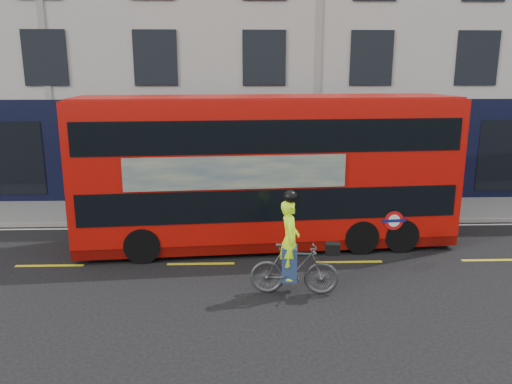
{
  "coord_description": "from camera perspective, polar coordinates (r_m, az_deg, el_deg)",
  "views": [
    {
      "loc": [
        -2.94,
        -11.07,
        5.02
      ],
      "look_at": [
        -2.48,
        2.54,
        1.72
      ],
      "focal_mm": 35.0,
      "sensor_mm": 36.0,
      "label": 1
    }
  ],
  "objects": [
    {
      "name": "ground",
      "position": [
        12.5,
        12.05,
        -10.37
      ],
      "size": [
        120.0,
        120.0,
        0.0
      ],
      "primitive_type": "plane",
      "color": "black",
      "rests_on": "ground"
    },
    {
      "name": "pavement",
      "position": [
        18.49,
        7.3,
        -2.05
      ],
      "size": [
        60.0,
        3.0,
        0.12
      ],
      "primitive_type": "cube",
      "color": "slate",
      "rests_on": "ground"
    },
    {
      "name": "kerb",
      "position": [
        17.07,
        8.09,
        -3.39
      ],
      "size": [
        60.0,
        0.12,
        0.13
      ],
      "primitive_type": "cube",
      "color": "gray",
      "rests_on": "ground"
    },
    {
      "name": "building_terrace",
      "position": [
        24.32,
        5.34,
        19.4
      ],
      "size": [
        50.0,
        10.07,
        15.0
      ],
      "color": "#AAA6A0",
      "rests_on": "ground"
    },
    {
      "name": "road_edge_line",
      "position": [
        16.8,
        8.26,
        -3.89
      ],
      "size": [
        58.0,
        0.1,
        0.01
      ],
      "primitive_type": "cube",
      "color": "silver",
      "rests_on": "ground"
    },
    {
      "name": "lane_dashes",
      "position": [
        13.85,
        10.57,
        -7.86
      ],
      "size": [
        58.0,
        0.12,
        0.01
      ],
      "primitive_type": null,
      "color": "yellow",
      "rests_on": "ground"
    },
    {
      "name": "bus",
      "position": [
        14.43,
        1.4,
        2.47
      ],
      "size": [
        10.95,
        3.31,
        4.35
      ],
      "rotation": [
        0.0,
        0.0,
        0.08
      ],
      "color": "#B40D07",
      "rests_on": "ground"
    },
    {
      "name": "cyclist",
      "position": [
        11.52,
        4.27,
        -7.79
      ],
      "size": [
        2.08,
        0.77,
        2.47
      ],
      "rotation": [
        0.0,
        0.0,
        -0.1
      ],
      "color": "#424547",
      "rests_on": "ground"
    }
  ]
}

